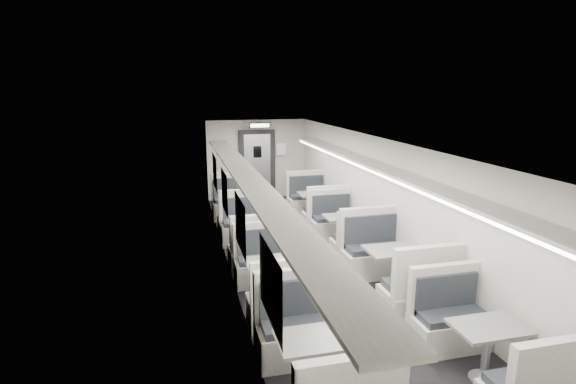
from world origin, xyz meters
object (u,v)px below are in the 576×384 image
booth_left_d (316,367)px  booth_right_d (486,352)px  vestibule_door (257,165)px  booth_right_c (394,271)px  booth_left_b (250,237)px  booth_left_a (237,212)px  passenger (247,205)px  booth_left_c (271,280)px  booth_right_b (344,232)px  booth_right_a (316,207)px  exit_sign (260,125)px

booth_left_d → booth_right_d: (2.00, -0.18, -0.02)m
booth_left_d → vestibule_door: size_ratio=1.00×
booth_right_c → booth_right_d: booth_right_c is taller
booth_left_b → vestibule_door: vestibule_door is taller
booth_left_a → passenger: bearing=-74.3°
booth_left_b → booth_right_d: bearing=-66.8°
booth_right_c → booth_left_c: bearing=172.7°
booth_right_b → booth_right_d: bearing=-90.0°
booth_left_d → passenger: (0.16, 5.84, 0.33)m
booth_right_b → vestibule_door: (-1.00, 4.81, 0.68)m
booth_left_a → passenger: (0.16, -0.58, 0.31)m
booth_left_c → booth_right_c: size_ratio=0.87×
booth_right_a → booth_left_c: bearing=-116.5°
booth_left_a → booth_right_c: booth_right_c is taller
booth_right_c → vestibule_door: bearing=98.0°
booth_right_b → exit_sign: size_ratio=3.28×
booth_left_a → booth_right_b: (2.00, -2.02, -0.03)m
booth_left_b → booth_right_b: 2.00m
booth_left_b → booth_right_d: 5.07m
booth_right_b → exit_sign: (-1.00, 4.32, 1.92)m
booth_left_a → booth_left_d: size_ratio=1.04×
booth_left_d → booth_left_c: bearing=90.0°
booth_right_a → exit_sign: size_ratio=3.46×
booth_left_c → booth_right_b: (2.00, 2.01, 0.01)m
booth_left_a → passenger: size_ratio=1.56×
booth_left_b → booth_right_b: size_ratio=1.04×
booth_right_a → booth_right_b: size_ratio=1.05×
exit_sign → booth_left_b: bearing=-103.2°
booth_right_b → booth_right_d: booth_right_b is taller
booth_right_b → booth_right_a: bearing=90.0°
booth_right_b → passenger: size_ratio=1.45×
booth_left_b → exit_sign: size_ratio=3.41×
booth_right_a → booth_right_c: booth_right_c is taller
booth_left_a → booth_left_b: bearing=-90.0°
booth_left_a → booth_right_d: size_ratio=1.09×
exit_sign → booth_left_a: bearing=-113.5°
booth_right_a → booth_right_b: bearing=-90.0°
booth_right_a → vestibule_door: vestibule_door is taller
booth_left_c → booth_right_a: bearing=63.5°
passenger → booth_right_a: bearing=-6.3°
booth_left_c → booth_right_c: bearing=-7.3°
booth_right_c → exit_sign: size_ratio=3.67×
booth_left_c → passenger: (0.16, 3.45, 0.35)m
booth_right_a → booth_left_d: bearing=-107.4°
passenger → vestibule_door: vestibule_door is taller
booth_right_b → booth_right_c: bearing=-90.0°
booth_left_d → booth_right_b: booth_left_d is taller
booth_left_d → booth_right_b: size_ratio=1.04×
booth_left_d → exit_sign: 8.98m
passenger → booth_left_b: bearing=-120.0°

